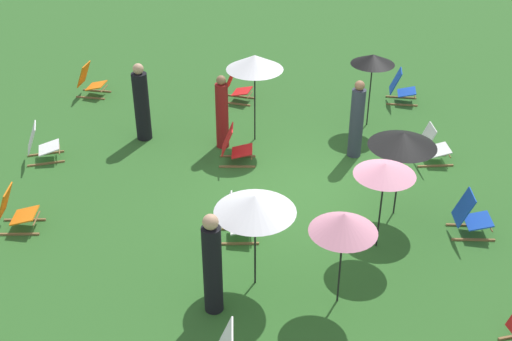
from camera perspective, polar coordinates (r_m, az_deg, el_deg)
name	(u,v)px	position (r m, az deg, el deg)	size (l,w,h in m)	color
ground_plane	(317,193)	(12.94, 5.32, -1.93)	(40.00, 40.00, 0.00)	#2D6026
deckchair_0	(470,216)	(12.19, 18.06, -3.77)	(0.49, 0.77, 0.83)	olive
deckchair_2	(90,81)	(17.27, -14.17, 7.49)	(0.60, 0.83, 0.83)	olive
deckchair_3	(432,146)	(14.22, 14.99, 2.06)	(0.54, 0.80, 0.83)	olive
deckchair_4	(15,211)	(12.48, -20.15, -3.30)	(0.50, 0.77, 0.83)	olive
deckchair_5	(235,147)	(13.72, -1.86, 2.06)	(0.49, 0.77, 0.83)	olive
deckchair_6	(41,144)	(14.53, -18.14, 2.17)	(0.67, 0.86, 0.83)	olive
deckchair_7	(401,88)	(16.77, 12.43, 7.00)	(0.56, 0.81, 0.83)	olive
deckchair_10	(234,220)	(11.50, -1.92, -4.29)	(0.50, 0.78, 0.83)	olive
deckchair_11	(236,87)	(16.45, -1.74, 7.24)	(0.66, 0.86, 0.83)	olive
umbrella_0	(344,223)	(9.59, 7.60, -4.51)	(1.02, 1.02, 1.65)	black
umbrella_1	(373,60)	(14.98, 10.09, 9.44)	(0.98, 0.98, 1.73)	black
umbrella_2	(255,204)	(9.84, -0.08, -2.91)	(1.26, 1.26, 1.67)	black
umbrella_3	(403,139)	(11.78, 12.61, 2.64)	(1.21, 1.21, 1.70)	black
umbrella_4	(385,170)	(10.84, 11.11, 0.08)	(1.02, 1.02, 1.66)	black
umbrella_5	(255,62)	(13.99, -0.11, 9.34)	(1.22, 1.22, 2.00)	black
person_0	(142,104)	(14.67, -9.87, 5.69)	(0.42, 0.42, 1.78)	black
person_1	(222,113)	(14.15, -2.96, 4.95)	(0.36, 0.36, 1.67)	maroon
person_2	(357,121)	(13.93, 8.70, 4.27)	(0.39, 0.39, 1.72)	#333847
person_3	(212,266)	(9.79, -3.80, -8.22)	(0.35, 0.35, 1.75)	black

